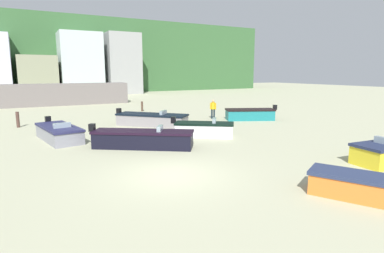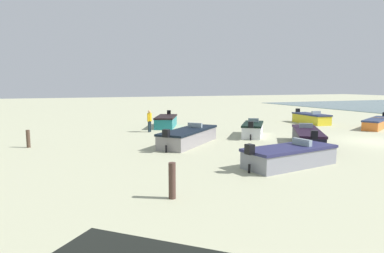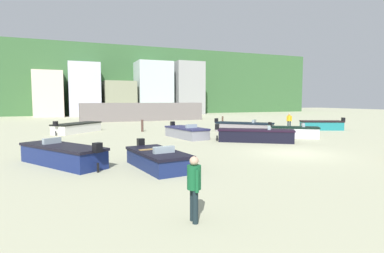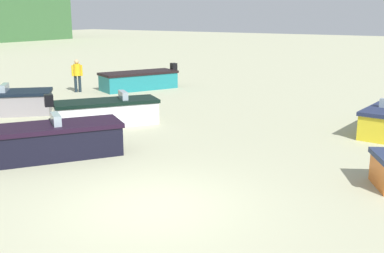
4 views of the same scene
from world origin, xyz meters
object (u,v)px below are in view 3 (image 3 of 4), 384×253
(boat_teal_1, at_px, (322,125))
(boat_grey_8, at_px, (244,127))
(boat_black_4, at_px, (256,135))
(beach_walker_foreground, at_px, (289,120))
(mooring_post_near_water, at_px, (223,120))
(boat_navy_7, at_px, (62,155))
(boat_white_2, at_px, (295,132))
(boat_white_9, at_px, (77,128))
(boat_navy_3, at_px, (158,159))
(beach_walker_distant, at_px, (194,184))
(mooring_post_mid_beach, at_px, (142,126))
(boat_grey_5, at_px, (186,132))

(boat_teal_1, height_order, boat_grey_8, boat_teal_1)
(boat_teal_1, xyz_separation_m, boat_black_4, (-11.10, -5.02, 0.00))
(beach_walker_foreground, bearing_deg, boat_teal_1, 3.19)
(mooring_post_near_water, bearing_deg, boat_navy_7, -134.51)
(boat_white_2, bearing_deg, boat_white_9, -88.04)
(boat_teal_1, distance_m, beach_walker_foreground, 3.12)
(boat_navy_3, xyz_separation_m, boat_navy_7, (-3.85, 2.25, 0.07))
(mooring_post_near_water, height_order, beach_walker_distant, beach_walker_distant)
(boat_teal_1, height_order, boat_black_4, boat_teal_1)
(boat_grey_8, bearing_deg, mooring_post_near_water, -148.85)
(boat_teal_1, distance_m, boat_navy_3, 22.41)
(boat_navy_3, height_order, boat_grey_8, boat_grey_8)
(boat_black_4, bearing_deg, boat_white_2, 136.85)
(beach_walker_foreground, bearing_deg, beach_walker_distant, -90.81)
(boat_navy_3, height_order, boat_white_9, boat_white_9)
(boat_white_9, height_order, beach_walker_distant, beach_walker_distant)
(boat_teal_1, relative_size, mooring_post_near_water, 4.26)
(boat_white_2, height_order, boat_black_4, boat_black_4)
(mooring_post_near_water, bearing_deg, beach_walker_foreground, -65.72)
(boat_teal_1, distance_m, mooring_post_mid_beach, 17.63)
(boat_teal_1, relative_size, boat_grey_5, 0.90)
(boat_white_2, xyz_separation_m, boat_navy_7, (-16.84, -4.20, 0.01))
(boat_grey_8, height_order, boat_white_9, boat_grey_8)
(boat_grey_5, bearing_deg, boat_white_9, -53.33)
(boat_white_2, distance_m, beach_walker_foreground, 7.54)
(boat_white_2, bearing_deg, boat_navy_7, -40.33)
(boat_teal_1, distance_m, boat_white_9, 23.48)
(boat_white_2, relative_size, mooring_post_mid_beach, 3.23)
(boat_teal_1, xyz_separation_m, beach_walker_foreground, (-2.35, 2.00, 0.49))
(boat_navy_3, bearing_deg, boat_white_9, -88.64)
(boat_black_4, distance_m, boat_white_9, 16.24)
(boat_navy_7, distance_m, beach_walker_distant, 8.93)
(boat_black_4, relative_size, boat_grey_8, 1.05)
(boat_grey_8, bearing_deg, boat_grey_5, -26.12)
(boat_white_2, distance_m, boat_navy_7, 17.35)
(boat_black_4, height_order, boat_grey_5, boat_black_4)
(beach_walker_distant, bearing_deg, boat_grey_5, -16.69)
(boat_grey_5, relative_size, boat_grey_8, 0.96)
(boat_white_2, bearing_deg, boat_grey_5, -75.57)
(beach_walker_distant, bearing_deg, boat_white_9, 8.60)
(boat_white_9, distance_m, beach_walker_distant, 23.19)
(boat_teal_1, bearing_deg, beach_walker_distant, 153.25)
(boat_grey_5, height_order, boat_white_9, boat_white_9)
(beach_walker_foreground, bearing_deg, boat_grey_8, -128.16)
(boat_teal_1, relative_size, mooring_post_mid_beach, 3.74)
(mooring_post_near_water, relative_size, beach_walker_foreground, 0.61)
(boat_white_2, relative_size, boat_white_9, 0.77)
(boat_navy_3, xyz_separation_m, beach_walker_distant, (-0.82, -6.13, 0.56))
(boat_teal_1, relative_size, boat_navy_3, 1.00)
(boat_grey_8, bearing_deg, beach_walker_foreground, 144.28)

